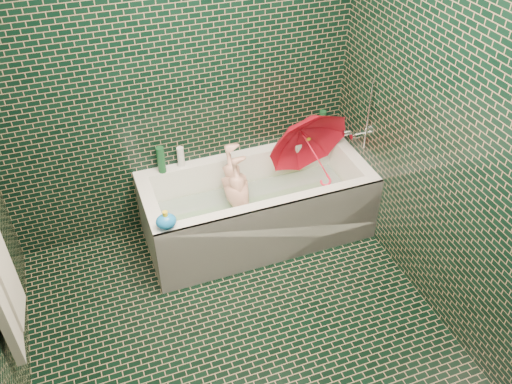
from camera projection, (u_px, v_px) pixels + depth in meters
name	position (u px, v px, depth m)	size (l,w,h in m)	color
floor	(247.00, 350.00, 3.45)	(2.80, 2.80, 0.00)	black
wall_back	(176.00, 78.00, 3.70)	(2.80, 2.80, 0.00)	black
wall_right	(463.00, 147.00, 3.03)	(2.80, 2.80, 0.00)	black
bathtub	(258.00, 213.00, 4.18)	(1.70, 0.75, 0.55)	white
bath_mat	(257.00, 217.00, 4.23)	(1.35, 0.47, 0.01)	#54C928
water	(257.00, 203.00, 4.14)	(1.48, 0.53, 0.00)	silver
faucet	(359.00, 131.00, 4.06)	(0.18, 0.19, 0.55)	silver
child	(241.00, 204.00, 4.11)	(0.35, 0.23, 0.95)	#E5A58F
umbrella	(315.00, 154.00, 4.08)	(0.63, 0.63, 0.56)	red
soap_bottle_a	(330.00, 134.00, 4.44)	(0.10, 0.10, 0.27)	white
soap_bottle_b	(335.00, 135.00, 4.42)	(0.09, 0.09, 0.20)	#431C69
soap_bottle_c	(325.00, 137.00, 4.41)	(0.12, 0.12, 0.15)	#134422
bottle_right_tall	(322.00, 124.00, 4.35)	(0.06, 0.06, 0.23)	#134422
bottle_right_pump	(336.00, 126.00, 4.37)	(0.05, 0.05, 0.18)	silver
bottle_left_tall	(161.00, 160.00, 3.97)	(0.06, 0.06, 0.21)	#134422
bottle_left_short	(181.00, 157.00, 4.04)	(0.05, 0.05, 0.16)	white
rubber_duck	(307.00, 137.00, 4.33)	(0.13, 0.10, 0.10)	yellow
bath_toy	(166.00, 221.00, 3.50)	(0.14, 0.11, 0.13)	#187EE0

